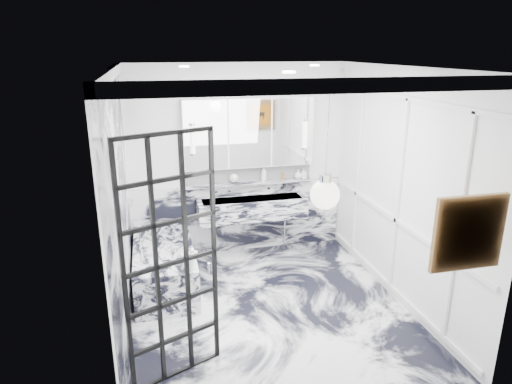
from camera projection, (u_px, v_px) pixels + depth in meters
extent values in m
plane|color=silver|center=(269.00, 309.00, 5.46)|extent=(3.60, 3.60, 0.00)
plane|color=white|center=(271.00, 67.00, 4.61)|extent=(3.60, 3.60, 0.00)
plane|color=white|center=(238.00, 161.00, 6.70)|extent=(3.60, 0.00, 3.60)
plane|color=white|center=(333.00, 273.00, 3.36)|extent=(3.60, 0.00, 3.60)
plane|color=white|center=(120.00, 210.00, 4.68)|extent=(0.00, 3.60, 3.60)
plane|color=white|center=(401.00, 188.00, 5.39)|extent=(0.00, 3.60, 3.60)
cube|color=silver|center=(239.00, 217.00, 6.94)|extent=(3.18, 0.05, 1.05)
cube|color=silver|center=(122.00, 215.00, 4.70)|extent=(0.02, 3.56, 2.68)
cube|color=white|center=(398.00, 197.00, 5.41)|extent=(0.03, 3.40, 2.30)
imported|color=#8C5919|center=(264.00, 174.00, 6.76)|extent=(0.11, 0.11, 0.23)
imported|color=#4C4C51|center=(304.00, 173.00, 6.91)|extent=(0.08, 0.08, 0.16)
imported|color=silver|center=(298.00, 174.00, 6.89)|extent=(0.14, 0.14, 0.14)
sphere|color=white|center=(234.00, 178.00, 6.67)|extent=(0.13, 0.13, 0.13)
cylinder|color=#8C5919|center=(283.00, 177.00, 6.84)|extent=(0.04, 0.04, 0.10)
cylinder|color=silver|center=(191.00, 264.00, 5.24)|extent=(0.07, 0.07, 0.12)
cube|color=#B77012|center=(469.00, 233.00, 3.60)|extent=(0.53, 0.05, 0.53)
sphere|color=white|center=(325.00, 195.00, 3.68)|extent=(0.24, 0.24, 0.24)
cube|color=silver|center=(252.00, 208.00, 6.71)|extent=(1.60, 0.45, 0.30)
cube|color=silver|center=(249.00, 183.00, 6.76)|extent=(1.90, 0.14, 0.04)
cube|color=white|center=(248.00, 173.00, 6.78)|extent=(1.90, 0.03, 0.23)
cube|color=white|center=(249.00, 133.00, 6.54)|extent=(1.90, 0.16, 1.00)
cylinder|color=white|center=(193.00, 139.00, 6.28)|extent=(0.07, 0.07, 0.40)
cylinder|color=white|center=(305.00, 134.00, 6.64)|extent=(0.07, 0.07, 0.40)
cube|color=silver|center=(164.00, 266.00, 5.94)|extent=(0.75, 1.65, 0.55)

